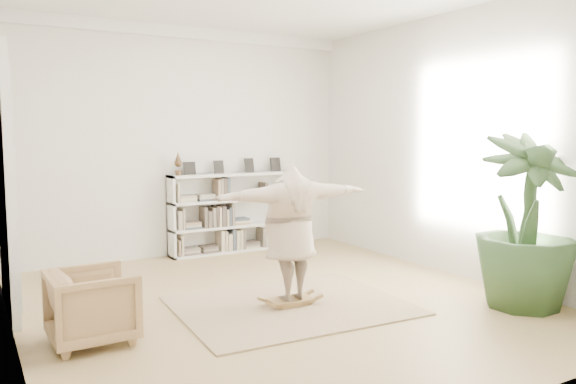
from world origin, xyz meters
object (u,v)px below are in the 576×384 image
at_px(rocker_board, 290,300).
at_px(houseplant, 525,221).
at_px(armchair, 93,306).
at_px(person, 290,228).
at_px(bookshelf, 234,213).

distance_m(rocker_board, houseplant, 2.77).
height_order(armchair, person, person).
xyz_separation_m(bookshelf, person, (-0.70, -3.05, 0.26)).
height_order(armchair, rocker_board, armchair).
xyz_separation_m(rocker_board, person, (0.00, -0.00, 0.83)).
height_order(armchair, houseplant, houseplant).
bearing_deg(armchair, person, -91.02).
distance_m(armchair, rocker_board, 2.17).
relative_size(person, houseplant, 0.96).
bearing_deg(rocker_board, houseplant, -27.56).
relative_size(bookshelf, houseplant, 1.12).
xyz_separation_m(rocker_board, houseplant, (2.26, -1.32, 0.92)).
bearing_deg(rocker_board, bookshelf, 79.86).
height_order(bookshelf, person, person).
distance_m(bookshelf, houseplant, 4.66).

